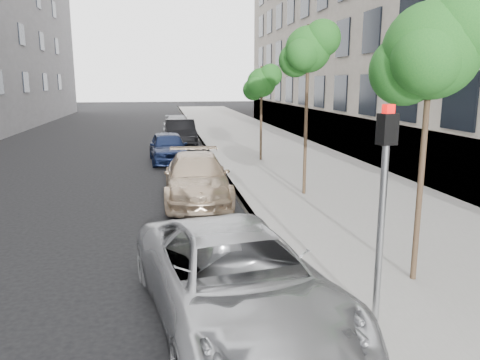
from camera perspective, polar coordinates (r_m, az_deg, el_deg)
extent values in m
plane|color=black|center=(6.74, 1.36, -19.90)|extent=(160.00, 160.00, 0.00)
cube|color=gray|center=(30.31, 0.84, 5.34)|extent=(6.40, 72.00, 0.14)
cube|color=#9E9B93|center=(29.91, -5.08, 5.20)|extent=(0.15, 72.00, 0.14)
cylinder|color=#38281C|center=(8.39, 21.44, 3.45)|extent=(0.10, 0.10, 4.59)
sphere|color=#16591C|center=(8.33, 22.29, 14.36)|extent=(1.55, 1.55, 1.55)
sphere|color=#16591C|center=(8.37, 25.33, 16.17)|extent=(1.24, 1.24, 1.24)
sphere|color=#16591C|center=(8.38, 19.43, 12.49)|extent=(1.17, 1.17, 1.17)
cylinder|color=#38281C|center=(14.31, 8.08, 8.22)|extent=(0.10, 0.10, 5.03)
sphere|color=#16591C|center=(14.31, 8.30, 15.49)|extent=(1.34, 1.34, 1.34)
sphere|color=#16591C|center=(14.25, 9.99, 16.66)|extent=(1.07, 1.07, 1.07)
sphere|color=#16591C|center=(14.45, 6.78, 14.30)|extent=(1.01, 1.01, 1.01)
cylinder|color=#38281C|center=(20.62, 2.59, 8.07)|extent=(0.10, 0.10, 4.06)
sphere|color=#16591C|center=(20.57, 2.62, 11.76)|extent=(1.24, 1.24, 1.24)
sphere|color=#16591C|center=(20.45, 3.73, 12.59)|extent=(0.99, 0.99, 0.99)
sphere|color=#16591C|center=(20.76, 1.64, 10.94)|extent=(0.93, 0.93, 0.93)
cylinder|color=#939699|center=(6.89, 16.73, -6.56)|extent=(0.10, 0.10, 2.58)
cube|color=black|center=(6.58, 17.51, 5.92)|extent=(0.28, 0.23, 0.42)
cube|color=red|center=(6.56, 17.66, 8.27)|extent=(0.16, 0.13, 0.12)
imported|color=#AEB0B3|center=(6.96, -0.48, -12.12)|extent=(3.18, 5.48, 1.43)
imported|color=tan|center=(14.27, -5.30, 0.30)|extent=(2.07, 4.81, 1.38)
imported|color=#111B3A|center=(21.16, -8.74, 3.99)|extent=(1.84, 4.08, 1.36)
imported|color=black|center=(26.16, -7.28, 5.67)|extent=(1.67, 4.53, 1.48)
imported|color=#999AA0|center=(31.22, -7.66, 6.49)|extent=(1.85, 4.48, 1.30)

